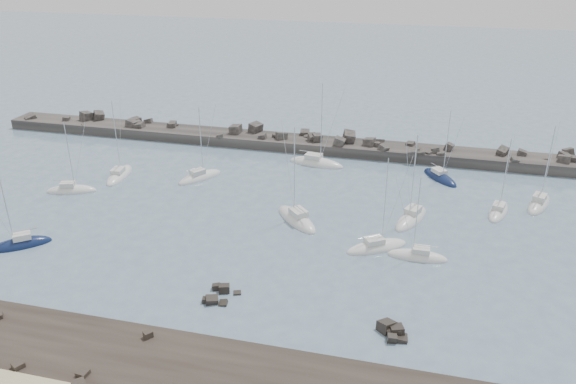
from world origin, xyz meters
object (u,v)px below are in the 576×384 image
object	(u,v)px
sailboat_3	(200,178)
sailboat_8	(440,178)
sailboat_4	(316,163)
sailboat_7	(377,247)
sailboat_6	(411,219)
sailboat_10	(498,212)
sailboat_9	(418,257)
sailboat_0	(71,191)
sailboat_5	(297,220)
sailboat_1	(119,176)
sailboat_12	(539,204)
sailboat_2	(21,245)

from	to	relation	value
sailboat_3	sailboat_8	bearing A→B (deg)	13.88
sailboat_4	sailboat_7	bearing A→B (deg)	-63.45
sailboat_3	sailboat_8	world-z (taller)	sailboat_3
sailboat_6	sailboat_10	distance (m)	12.88
sailboat_9	sailboat_0	bearing A→B (deg)	172.46
sailboat_5	sailboat_8	bearing A→B (deg)	46.15
sailboat_9	sailboat_10	world-z (taller)	sailboat_10
sailboat_0	sailboat_1	world-z (taller)	sailboat_1
sailboat_8	sailboat_9	xyz separation A→B (m)	(-2.54, -25.56, 0.00)
sailboat_0	sailboat_10	world-z (taller)	sailboat_0
sailboat_5	sailboat_7	xyz separation A→B (m)	(11.35, -4.83, -0.02)
sailboat_12	sailboat_3	bearing A→B (deg)	-177.04
sailboat_5	sailboat_12	xyz separation A→B (m)	(32.80, 13.13, 0.00)
sailboat_3	sailboat_8	distance (m)	38.46
sailboat_7	sailboat_9	world-z (taller)	sailboat_7
sailboat_6	sailboat_7	bearing A→B (deg)	-113.24
sailboat_6	sailboat_9	size ratio (longest dim) A/B	1.18
sailboat_4	sailboat_10	size ratio (longest dim) A/B	1.29
sailboat_2	sailboat_12	bearing A→B (deg)	23.49
sailboat_4	sailboat_8	bearing A→B (deg)	-3.60
sailboat_8	sailboat_12	xyz separation A→B (m)	(13.88, -6.57, 0.03)
sailboat_4	sailboat_9	xyz separation A→B (m)	(17.93, -26.84, -0.01)
sailboat_1	sailboat_5	bearing A→B (deg)	-14.55
sailboat_6	sailboat_8	bearing A→B (deg)	76.46
sailboat_7	sailboat_10	world-z (taller)	sailboat_7
sailboat_3	sailboat_6	bearing A→B (deg)	-10.89
sailboat_1	sailboat_6	bearing A→B (deg)	-5.07
sailboat_3	sailboat_4	distance (m)	19.88
sailboat_1	sailboat_6	distance (m)	46.72
sailboat_3	sailboat_10	distance (m)	45.36
sailboat_4	sailboat_7	distance (m)	28.85
sailboat_5	sailboat_3	bearing A→B (deg)	150.37
sailboat_7	sailboat_8	distance (m)	25.67
sailboat_6	sailboat_12	distance (m)	19.86
sailboat_3	sailboat_5	distance (m)	21.19
sailboat_8	sailboat_9	size ratio (longest dim) A/B	1.08
sailboat_4	sailboat_3	bearing A→B (deg)	-148.07
sailboat_2	sailboat_3	world-z (taller)	sailboat_3
sailboat_0	sailboat_2	bearing A→B (deg)	-78.07
sailboat_0	sailboat_1	size ratio (longest dim) A/B	0.90
sailboat_8	sailboat_2	bearing A→B (deg)	-145.72
sailboat_1	sailboat_12	bearing A→B (deg)	4.44
sailboat_9	sailboat_10	distance (m)	18.40
sailboat_8	sailboat_9	distance (m)	25.68
sailboat_2	sailboat_5	size ratio (longest dim) A/B	0.84
sailboat_7	sailboat_3	bearing A→B (deg)	152.80
sailboat_10	sailboat_6	bearing A→B (deg)	-156.15
sailboat_3	sailboat_7	distance (m)	33.47
sailboat_1	sailboat_6	xyz separation A→B (m)	(46.54, -4.13, 0.02)
sailboat_5	sailboat_9	distance (m)	17.40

